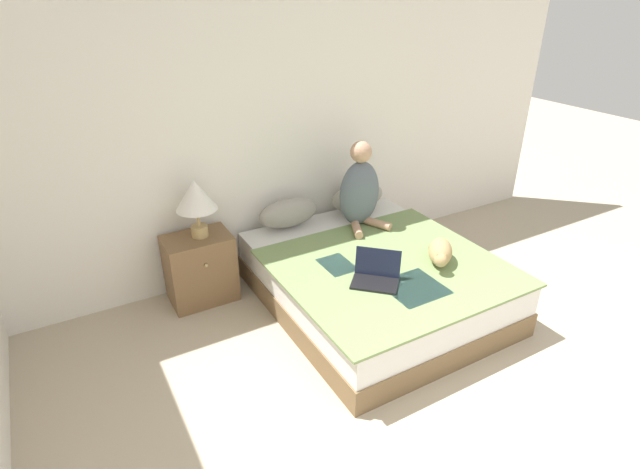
# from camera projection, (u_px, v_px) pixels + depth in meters

# --- Properties ---
(wall_back) EXTENTS (5.93, 0.05, 2.55)m
(wall_back) POSITION_uv_depth(u_px,v_px,m) (295.00, 126.00, 4.27)
(wall_back) COLOR white
(wall_back) RESTS_ON ground_plane
(bed) EXTENTS (1.65, 1.91, 0.45)m
(bed) POSITION_uv_depth(u_px,v_px,m) (375.00, 280.00, 4.03)
(bed) COLOR brown
(bed) RESTS_ON ground_plane
(pillow_near) EXTENTS (0.55, 0.22, 0.25)m
(pillow_near) POSITION_uv_depth(u_px,v_px,m) (288.00, 213.00, 4.35)
(pillow_near) COLOR gray
(pillow_near) RESTS_ON bed
(pillow_far) EXTENTS (0.55, 0.22, 0.25)m
(pillow_far) POSITION_uv_depth(u_px,v_px,m) (357.00, 197.00, 4.66)
(pillow_far) COLOR gray
(pillow_far) RESTS_ON bed
(person_sitting) EXTENTS (0.39, 0.37, 0.76)m
(person_sitting) POSITION_uv_depth(u_px,v_px,m) (360.00, 191.00, 4.29)
(person_sitting) COLOR slate
(person_sitting) RESTS_ON bed
(cat_tabby) EXTENTS (0.41, 0.38, 0.18)m
(cat_tabby) POSITION_uv_depth(u_px,v_px,m) (440.00, 252.00, 3.80)
(cat_tabby) COLOR tan
(cat_tabby) RESTS_ON bed
(laptop_open) EXTENTS (0.41, 0.41, 0.22)m
(laptop_open) POSITION_uv_depth(u_px,v_px,m) (376.00, 276.00, 3.57)
(laptop_open) COLOR black
(laptop_open) RESTS_ON bed
(nightstand) EXTENTS (0.53, 0.38, 0.58)m
(nightstand) POSITION_uv_depth(u_px,v_px,m) (200.00, 268.00, 4.07)
(nightstand) COLOR brown
(nightstand) RESTS_ON ground_plane
(table_lamp) EXTENTS (0.32, 0.32, 0.47)m
(table_lamp) POSITION_uv_depth(u_px,v_px,m) (196.00, 197.00, 3.80)
(table_lamp) COLOR tan
(table_lamp) RESTS_ON nightstand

